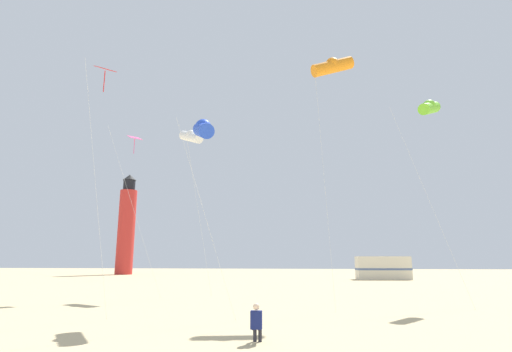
{
  "coord_description": "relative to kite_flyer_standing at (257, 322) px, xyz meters",
  "views": [
    {
      "loc": [
        3.26,
        -5.93,
        2.45
      ],
      "look_at": [
        1.28,
        10.82,
        6.01
      ],
      "focal_mm": 27.71,
      "sensor_mm": 36.0,
      "label": 1
    }
  ],
  "objects": [
    {
      "name": "kite_diamond_scarlet",
      "position": [
        -7.9,
        4.29,
        10.36
      ],
      "size": [
        1.82,
        1.82,
        11.73
      ],
      "color": "silver",
      "rests_on": "ground"
    },
    {
      "name": "kite_diamond_rainbow",
      "position": [
        -10.34,
        13.49,
        9.88
      ],
      "size": [
        3.41,
        3.37,
        11.23
      ],
      "color": "silver",
      "rests_on": "ground"
    },
    {
      "name": "kite_tube_orange",
      "position": [
        3.31,
        8.21,
        12.36
      ],
      "size": [
        2.58,
        1.75,
        13.68
      ],
      "color": "silver",
      "rests_on": "ground"
    },
    {
      "name": "lighthouse_distant",
      "position": [
        -28.05,
        51.35,
        7.22
      ],
      "size": [
        2.8,
        2.8,
        16.8
      ],
      "color": "red",
      "rests_on": "ground"
    },
    {
      "name": "kite_tube_white",
      "position": [
        -6.69,
        15.1,
        10.82
      ],
      "size": [
        2.98,
        2.91,
        12.14
      ],
      "color": "silver",
      "rests_on": "ground"
    },
    {
      "name": "kite_flyer_standing",
      "position": [
        0.0,
        0.0,
        0.0
      ],
      "size": [
        0.34,
        0.51,
        1.16
      ],
      "rotation": [
        0.0,
        0.0,
        3.15
      ],
      "color": "navy",
      "rests_on": "ground"
    },
    {
      "name": "kite_tube_lime",
      "position": [
        9.44,
        11.79,
        11.05
      ],
      "size": [
        3.49,
        3.72,
        12.37
      ],
      "color": "silver",
      "rests_on": "ground"
    },
    {
      "name": "rv_van_cream",
      "position": [
        11.2,
        39.27,
        0.78
      ],
      "size": [
        6.6,
        2.83,
        2.8
      ],
      "rotation": [
        0.0,
        0.0,
        0.08
      ],
      "color": "beige",
      "rests_on": "ground"
    },
    {
      "name": "kite_tube_blue",
      "position": [
        -3.09,
        4.87,
        7.8
      ],
      "size": [
        2.6,
        3.07,
        9.12
      ],
      "color": "silver",
      "rests_on": "ground"
    }
  ]
}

